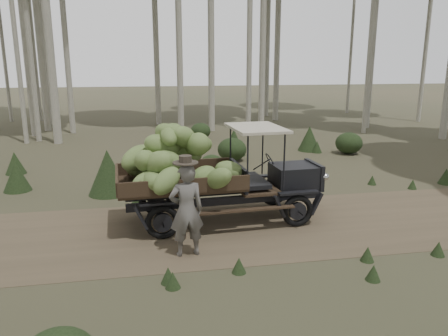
{
  "coord_description": "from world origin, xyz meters",
  "views": [
    {
      "loc": [
        -3.59,
        -9.35,
        3.79
      ],
      "look_at": [
        -1.77,
        0.55,
        1.32
      ],
      "focal_mm": 35.0,
      "sensor_mm": 36.0,
      "label": 1
    }
  ],
  "objects": [
    {
      "name": "banana_truck",
      "position": [
        -2.53,
        0.42,
        1.48
      ],
      "size": [
        5.09,
        2.5,
        2.5
      ],
      "rotation": [
        0.0,
        0.0,
        0.06
      ],
      "color": "black",
      "rests_on": "ground"
    },
    {
      "name": "farmer",
      "position": [
        -2.85,
        -1.25,
        0.97
      ],
      "size": [
        0.73,
        0.56,
        2.04
      ],
      "rotation": [
        0.0,
        0.0,
        3.26
      ],
      "color": "#585450",
      "rests_on": "ground"
    },
    {
      "name": "ground",
      "position": [
        0.0,
        0.0,
        0.0
      ],
      "size": [
        120.0,
        120.0,
        0.0
      ],
      "primitive_type": "plane",
      "color": "#473D2B",
      "rests_on": "ground"
    },
    {
      "name": "undergrowth",
      "position": [
        -1.15,
        1.16,
        0.51
      ],
      "size": [
        21.39,
        21.97,
        1.35
      ],
      "color": "#233319",
      "rests_on": "ground"
    },
    {
      "name": "dirt_track",
      "position": [
        0.0,
        0.0,
        0.0
      ],
      "size": [
        70.0,
        4.0,
        0.01
      ],
      "primitive_type": "cube",
      "color": "brown",
      "rests_on": "ground"
    }
  ]
}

